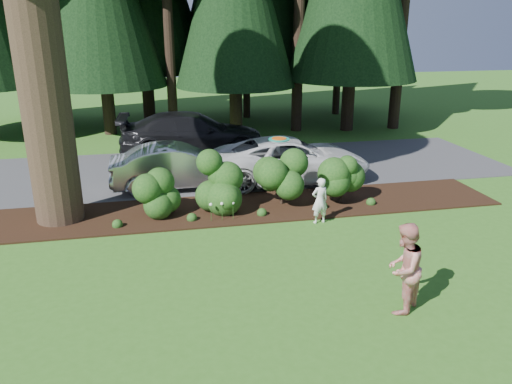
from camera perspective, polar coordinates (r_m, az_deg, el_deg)
The scene contains 11 objects.
ground at distance 11.49m, azimuth -0.67°, elevation -7.75°, with size 80.00×80.00×0.00m, color #33661D.
mulch_bed at distance 14.42m, azimuth -3.17°, elevation -1.96°, with size 16.00×2.50×0.05m, color black.
driveway at distance 18.42m, azimuth -5.18°, elevation 2.64°, with size 22.00×6.00×0.03m, color #38383A.
shrub_row at distance 14.18m, azimuth -0.08°, elevation 1.07°, with size 6.53×1.60×1.61m.
lily_cluster at distance 13.43m, azimuth -3.91°, elevation -1.44°, with size 0.69×0.09×0.57m.
car_silver_wagon at distance 16.24m, azimuth -8.86°, elevation 2.91°, with size 1.50×4.31×1.42m, color silver.
car_white_suv at distance 16.83m, azimuth 4.01°, elevation 3.75°, with size 2.44×5.29×1.47m, color silver.
car_dark_suv at distance 20.40m, azimuth -7.24°, elevation 6.65°, with size 2.36×5.81×1.69m, color black.
child at distance 13.39m, azimuth 7.31°, elevation -0.98°, with size 0.46×0.30×1.27m, color white.
adult at distance 9.62m, azimuth 16.53°, elevation -8.37°, with size 0.85×0.66×1.75m, color red.
frisbee at distance 12.51m, azimuth 2.66°, elevation 6.07°, with size 0.52×0.53×0.05m.
Camera 1 is at (-1.96, -10.08, 5.16)m, focal length 35.00 mm.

